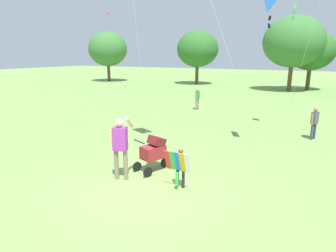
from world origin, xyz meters
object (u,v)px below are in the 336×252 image
at_px(stroller, 154,150).
at_px(person_sitting_far, 197,97).
at_px(person_red_shirt, 315,121).
at_px(child_with_butterfly_kite, 180,164).
at_px(person_adult_flyer, 120,143).
at_px(kite_orange_delta, 270,3).

distance_m(stroller, person_sitting_far, 9.63).
distance_m(person_red_shirt, person_sitting_far, 7.37).
bearing_deg(child_with_butterfly_kite, person_adult_flyer, -170.87).
xyz_separation_m(child_with_butterfly_kite, person_sitting_far, (-3.57, 9.96, 0.14)).
xyz_separation_m(child_with_butterfly_kite, person_adult_flyer, (-1.59, -0.26, 0.37)).
height_order(child_with_butterfly_kite, kite_orange_delta, kite_orange_delta).
distance_m(person_adult_flyer, kite_orange_delta, 6.15).
bearing_deg(kite_orange_delta, stroller, -127.07).
distance_m(person_adult_flyer, person_red_shirt, 7.85).
height_order(person_adult_flyer, person_sitting_far, person_adult_flyer).
bearing_deg(kite_orange_delta, person_red_shirt, 57.61).
bearing_deg(stroller, child_with_butterfly_kite, -29.88).
xyz_separation_m(stroller, person_sitting_far, (-2.44, 9.31, 0.16)).
height_order(person_adult_flyer, person_red_shirt, person_adult_flyer).
distance_m(child_with_butterfly_kite, person_adult_flyer, 1.65).
bearing_deg(person_adult_flyer, person_sitting_far, 100.95).
relative_size(person_adult_flyer, person_red_shirt, 1.36).
bearing_deg(kite_orange_delta, person_adult_flyer, -125.06).
height_order(stroller, person_sitting_far, person_sitting_far).
height_order(child_with_butterfly_kite, person_red_shirt, person_red_shirt).
height_order(person_adult_flyer, kite_orange_delta, kite_orange_delta).
bearing_deg(person_red_shirt, person_adult_flyer, -124.05).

